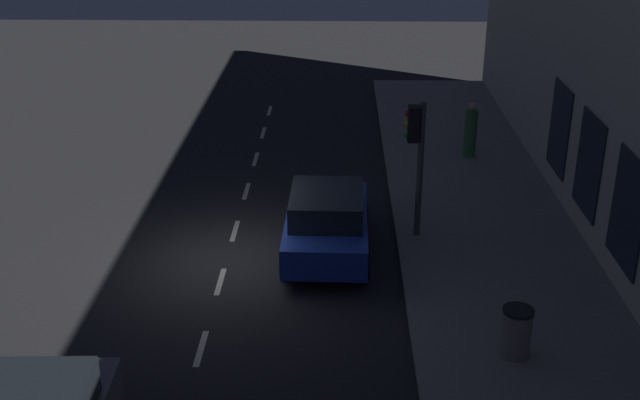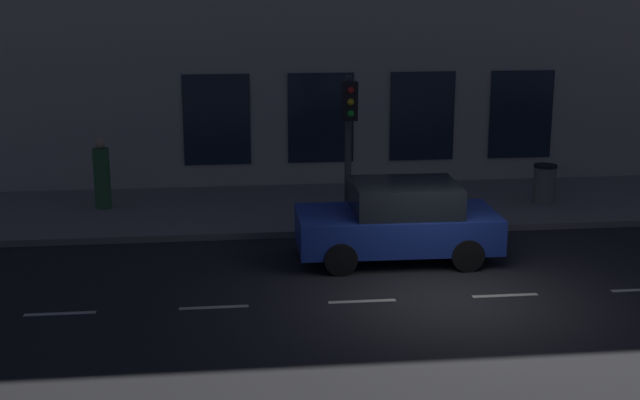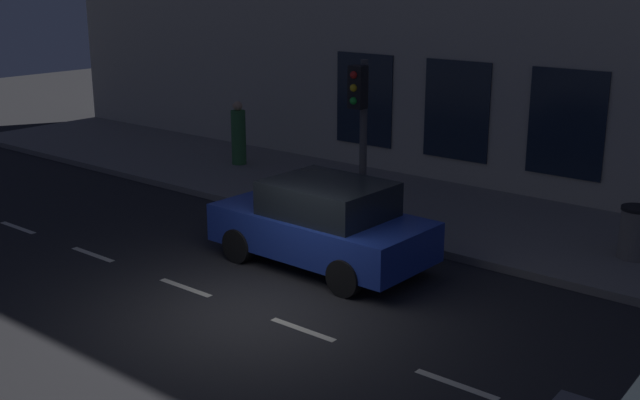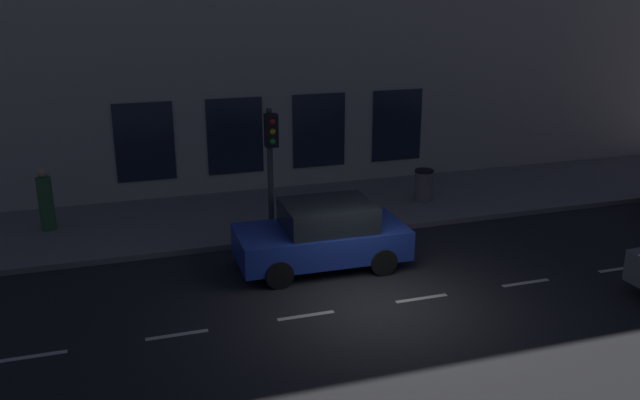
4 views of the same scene
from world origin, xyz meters
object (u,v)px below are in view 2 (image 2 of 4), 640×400
object	(u,v)px
traffic_light	(349,126)
pedestrian_0	(102,176)
trash_bin	(544,184)
parked_car_2	(399,221)

from	to	relation	value
traffic_light	pedestrian_0	world-z (taller)	traffic_light
traffic_light	pedestrian_0	distance (m)	6.25
traffic_light	pedestrian_0	xyz separation A→B (m)	(2.22, 5.65, -1.48)
pedestrian_0	trash_bin	xyz separation A→B (m)	(-0.76, -10.73, -0.30)
traffic_light	pedestrian_0	bearing A→B (deg)	68.59
parked_car_2	trash_bin	xyz separation A→B (m)	(3.52, -4.35, -0.16)
traffic_light	parked_car_2	bearing A→B (deg)	-160.66
parked_car_2	trash_bin	world-z (taller)	parked_car_2
parked_car_2	pedestrian_0	world-z (taller)	pedestrian_0
pedestrian_0	trash_bin	distance (m)	10.76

